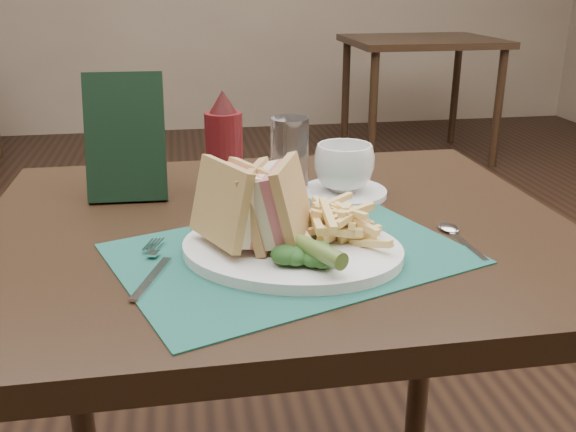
% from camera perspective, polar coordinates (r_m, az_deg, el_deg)
% --- Properties ---
extents(floor, '(7.00, 7.00, 0.00)m').
position_cam_1_polar(floor, '(1.80, -3.39, -17.41)').
color(floor, black).
rests_on(floor, ground).
extents(wall_back, '(6.00, 0.00, 6.00)m').
position_cam_1_polar(wall_back, '(5.04, -7.94, 7.68)').
color(wall_back, gray).
rests_on(wall_back, ground).
extents(table_main, '(0.90, 0.75, 0.75)m').
position_cam_1_polar(table_main, '(1.18, -0.89, -17.82)').
color(table_main, black).
rests_on(table_main, ground).
extents(table_bg_right, '(0.90, 0.75, 0.75)m').
position_cam_1_polar(table_bg_right, '(4.22, 11.46, 10.18)').
color(table_bg_right, black).
rests_on(table_bg_right, ground).
extents(placemat, '(0.53, 0.45, 0.00)m').
position_cam_1_polar(placemat, '(0.88, 0.13, -3.36)').
color(placemat, '#195245').
rests_on(placemat, table_main).
extents(plate, '(0.37, 0.34, 0.01)m').
position_cam_1_polar(plate, '(0.87, 0.33, -3.01)').
color(plate, white).
rests_on(plate, placemat).
extents(sandwich_half_a, '(0.12, 0.14, 0.11)m').
position_cam_1_polar(sandwich_half_a, '(0.84, -6.00, 0.84)').
color(sandwich_half_a, tan).
rests_on(sandwich_half_a, plate).
extents(sandwich_half_b, '(0.12, 0.14, 0.11)m').
position_cam_1_polar(sandwich_half_b, '(0.85, -2.32, 1.28)').
color(sandwich_half_b, tan).
rests_on(sandwich_half_b, plate).
extents(kale_garnish, '(0.11, 0.08, 0.03)m').
position_cam_1_polar(kale_garnish, '(0.80, 1.52, -3.37)').
color(kale_garnish, '#183D16').
rests_on(kale_garnish, plate).
extents(pickle_spear, '(0.08, 0.12, 0.03)m').
position_cam_1_polar(pickle_spear, '(0.80, 1.96, -2.81)').
color(pickle_spear, '#4B6727').
rests_on(pickle_spear, plate).
extents(fries_pile, '(0.18, 0.20, 0.06)m').
position_cam_1_polar(fries_pile, '(0.88, 4.16, 0.03)').
color(fries_pile, '#F8D37C').
rests_on(fries_pile, plate).
extents(fork, '(0.09, 0.17, 0.01)m').
position_cam_1_polar(fork, '(0.84, -12.00, -4.29)').
color(fork, silver).
rests_on(fork, placemat).
extents(spoon, '(0.04, 0.15, 0.01)m').
position_cam_1_polar(spoon, '(0.95, 15.13, -1.89)').
color(spoon, silver).
rests_on(spoon, table_main).
extents(saucer, '(0.16, 0.16, 0.01)m').
position_cam_1_polar(saucer, '(1.11, 4.93, 2.10)').
color(saucer, white).
rests_on(saucer, table_main).
extents(coffee_cup, '(0.14, 0.14, 0.08)m').
position_cam_1_polar(coffee_cup, '(1.10, 5.00, 4.34)').
color(coffee_cup, white).
rests_on(coffee_cup, saucer).
extents(drinking_glass, '(0.07, 0.07, 0.13)m').
position_cam_1_polar(drinking_glass, '(1.12, 0.14, 5.45)').
color(drinking_glass, white).
rests_on(drinking_glass, table_main).
extents(ketchup_bottle, '(0.08, 0.08, 0.19)m').
position_cam_1_polar(ketchup_bottle, '(1.06, -5.69, 6.13)').
color(ketchup_bottle, '#500D11').
rests_on(ketchup_bottle, table_main).
extents(check_presenter, '(0.13, 0.09, 0.21)m').
position_cam_1_polar(check_presenter, '(1.11, -14.26, 6.80)').
color(check_presenter, black).
rests_on(check_presenter, table_main).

